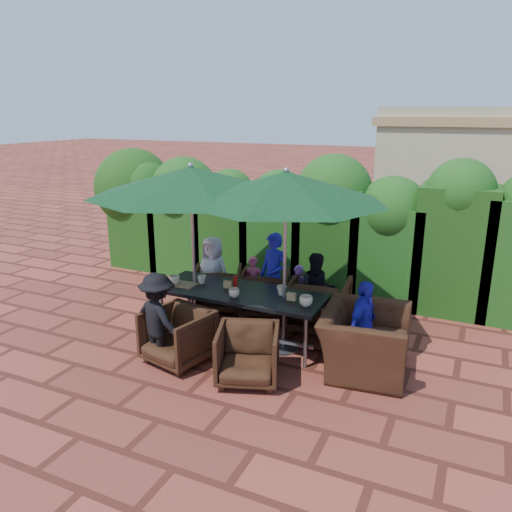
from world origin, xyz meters
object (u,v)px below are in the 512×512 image
at_px(chair_far_left, 218,286).
at_px(dining_table, 241,296).
at_px(chair_far_mid, 265,291).
at_px(umbrella_left, 191,181).
at_px(chair_far_right, 319,302).
at_px(chair_near_left, 178,334).
at_px(chair_end_right, 365,331).
at_px(umbrella_right, 286,187).
at_px(chair_near_right, 248,352).

bearing_deg(chair_far_left, dining_table, 109.84).
bearing_deg(chair_far_mid, dining_table, 77.37).
height_order(umbrella_left, chair_far_right, umbrella_left).
relative_size(chair_far_mid, chair_near_left, 1.00).
relative_size(umbrella_left, chair_far_mid, 3.64).
relative_size(dining_table, chair_end_right, 1.99).
distance_m(umbrella_right, chair_near_right, 2.07).
xyz_separation_m(chair_near_right, chair_end_right, (1.20, 0.85, 0.15)).
relative_size(chair_near_left, chair_end_right, 0.65).
relative_size(chair_far_left, chair_far_mid, 1.01).
height_order(dining_table, chair_far_mid, chair_far_mid).
distance_m(chair_far_left, chair_end_right, 2.80).
bearing_deg(chair_near_left, chair_near_right, 9.61).
bearing_deg(chair_far_mid, chair_far_left, -7.42).
bearing_deg(umbrella_right, chair_far_left, 149.23).
relative_size(dining_table, umbrella_left, 0.84).
relative_size(chair_far_left, chair_near_right, 1.04).
xyz_separation_m(dining_table, chair_end_right, (1.75, -0.08, -0.16)).
relative_size(chair_far_right, chair_near_right, 1.16).
distance_m(dining_table, umbrella_left, 1.70).
bearing_deg(chair_near_right, umbrella_right, 65.25).
height_order(dining_table, umbrella_left, umbrella_left).
bearing_deg(chair_far_right, chair_near_left, 46.12).
bearing_deg(chair_far_left, chair_far_right, 153.92).
relative_size(dining_table, chair_near_left, 3.06).
xyz_separation_m(chair_far_right, chair_end_right, (0.88, -0.92, 0.09)).
height_order(chair_far_left, chair_far_mid, chair_far_left).
bearing_deg(dining_table, chair_near_right, -59.14).
bearing_deg(dining_table, umbrella_left, -179.17).
distance_m(chair_far_left, chair_near_right, 2.32).
bearing_deg(chair_near_right, chair_end_right, 15.64).
xyz_separation_m(dining_table, chair_far_right, (0.87, 0.84, -0.24)).
xyz_separation_m(chair_far_mid, chair_near_left, (-0.37, -1.93, 0.00)).
height_order(dining_table, chair_near_left, chair_near_left).
distance_m(chair_far_left, chair_far_mid, 0.78).
bearing_deg(umbrella_right, chair_end_right, -4.88).
xyz_separation_m(chair_far_left, chair_near_left, (0.40, -1.78, -0.00)).
bearing_deg(chair_end_right, chair_far_mid, 52.68).
bearing_deg(chair_near_left, chair_far_left, 115.20).
height_order(chair_far_left, chair_near_right, chair_far_left).
bearing_deg(chair_far_left, umbrella_right, 125.56).
height_order(umbrella_left, chair_near_left, umbrella_left).
relative_size(chair_far_right, chair_end_right, 0.73).
bearing_deg(chair_end_right, umbrella_left, 82.65).
height_order(chair_far_mid, chair_near_left, chair_near_left).
bearing_deg(chair_end_right, dining_table, 81.67).
xyz_separation_m(chair_far_mid, chair_end_right, (1.85, -1.13, 0.13)).
distance_m(chair_near_right, chair_end_right, 1.47).
bearing_deg(chair_far_mid, chair_far_right, 149.59).
distance_m(chair_far_left, chair_near_left, 1.83).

